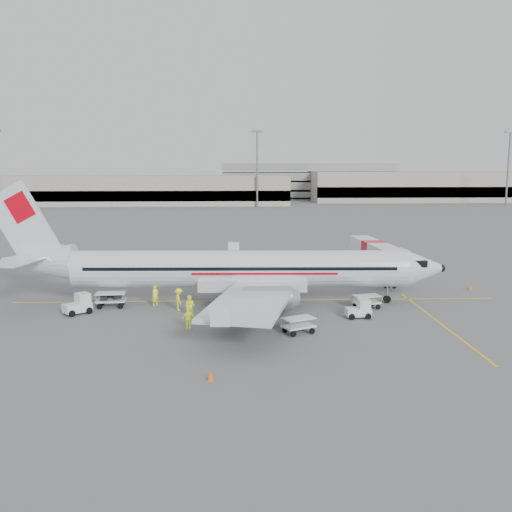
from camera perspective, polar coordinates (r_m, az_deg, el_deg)
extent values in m
plane|color=#56595B|center=(52.21, 0.09, -4.47)|extent=(360.00, 360.00, 0.00)
cube|color=yellow|center=(52.21, 0.09, -4.46)|extent=(44.00, 0.20, 0.01)
cube|color=yellow|center=(47.26, 17.84, -6.36)|extent=(0.20, 20.00, 0.01)
cone|color=#F35E0E|center=(60.39, 20.61, -2.88)|extent=(0.41, 0.41, 0.66)
cone|color=#F35E0E|center=(61.49, 4.61, -2.13)|extent=(0.38, 0.38, 0.62)
cone|color=#F35E0E|center=(33.44, -4.59, -11.85)|extent=(0.37, 0.37, 0.61)
imported|color=yellow|center=(50.97, -10.02, -3.89)|extent=(0.79, 0.77, 1.83)
imported|color=yellow|center=(47.12, -6.62, -4.96)|extent=(1.01, 0.91, 1.70)
imported|color=yellow|center=(49.00, -7.73, -4.31)|extent=(1.03, 1.38, 1.90)
imported|color=yellow|center=(43.51, -6.77, -6.21)|extent=(1.00, 0.53, 1.62)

